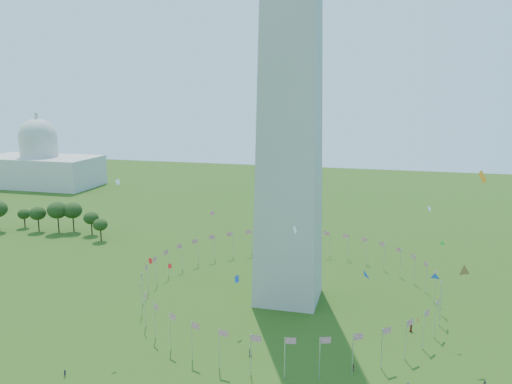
% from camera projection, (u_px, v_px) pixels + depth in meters
% --- Properties ---
extents(flag_ring, '(80.24, 80.24, 9.00)m').
position_uv_depth(flag_ring, '(288.00, 283.00, 138.86)').
color(flag_ring, silver).
rests_on(flag_ring, ground).
extents(capitol_building, '(70.00, 35.00, 46.00)m').
position_uv_depth(capitol_building, '(39.00, 148.00, 303.13)').
color(capitol_building, beige).
rests_on(capitol_building, ground).
extents(kites_aloft, '(100.75, 84.19, 41.64)m').
position_uv_depth(kites_aloft, '(346.00, 264.00, 107.56)').
color(kites_aloft, blue).
rests_on(kites_aloft, ground).
extents(tree_line_west, '(55.24, 15.43, 12.69)m').
position_uv_depth(tree_line_west, '(49.00, 219.00, 204.10)').
color(tree_line_west, '#2A4918').
rests_on(tree_line_west, ground).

